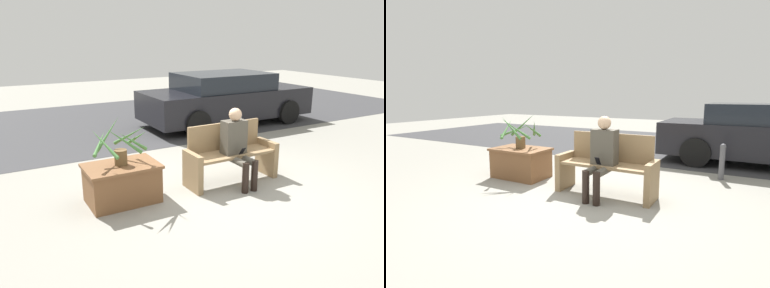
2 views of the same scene
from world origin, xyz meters
TOP-DOWN VIEW (x-y plane):
  - ground_plane at (0.00, 0.00)m, footprint 30.00×30.00m
  - road_surface at (0.00, 5.51)m, footprint 20.00×6.00m
  - bench at (0.28, 0.35)m, footprint 1.54×0.50m
  - person_seated at (0.28, 0.16)m, footprint 0.37×0.60m
  - planter_box at (-1.51, 0.44)m, footprint 1.02×0.69m
  - potted_plant at (-1.51, 0.44)m, footprint 0.80×0.76m
  - parked_car at (2.57, 3.82)m, footprint 4.51×1.98m
  - bollard_post at (1.77, 2.10)m, footprint 0.10×0.10m

SIDE VIEW (x-z plane):
  - ground_plane at x=0.00m, z-range 0.00..0.00m
  - road_surface at x=0.00m, z-range 0.00..0.01m
  - planter_box at x=-1.51m, z-range 0.02..0.57m
  - bollard_post at x=1.77m, z-range 0.02..0.68m
  - bench at x=0.28m, z-range -0.03..0.91m
  - parked_car at x=2.57m, z-range 0.00..1.35m
  - person_seated at x=0.28m, z-range 0.07..1.29m
  - potted_plant at x=-1.51m, z-range 0.51..1.14m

